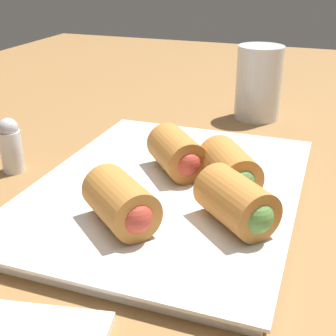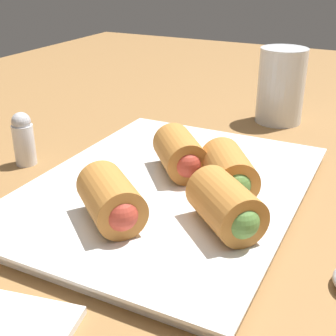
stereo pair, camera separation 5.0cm
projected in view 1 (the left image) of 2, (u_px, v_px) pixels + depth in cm
name	position (u px, v px, depth cm)	size (l,w,h in cm)	color
table_surface	(195.00, 210.00, 47.35)	(180.00, 140.00, 2.00)	olive
serving_plate	(168.00, 190.00, 47.60)	(33.63, 25.65, 1.50)	white
roll_front_left	(178.00, 154.00, 48.71)	(8.05, 7.76, 4.36)	#B77533
roll_front_right	(123.00, 204.00, 39.03)	(7.74, 8.06, 4.36)	#B77533
roll_back_left	(231.00, 169.00, 45.23)	(8.12, 7.46, 4.36)	#B77533
roll_back_right	(239.00, 203.00, 39.10)	(7.85, 8.00, 4.36)	#B77533
drinking_glass	(259.00, 83.00, 68.76)	(6.69, 6.69, 10.73)	silver
salt_shaker	(13.00, 144.00, 52.62)	(2.44, 2.44, 6.34)	silver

